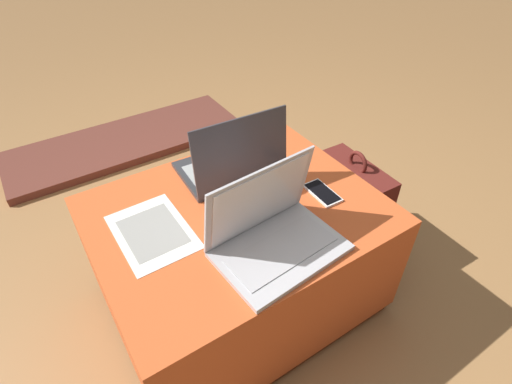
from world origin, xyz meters
name	(u,v)px	position (x,y,z in m)	size (l,w,h in m)	color
ground_plane	(241,297)	(0.00, 0.00, 0.00)	(14.00, 14.00, 0.00)	#9E7042
ottoman	(239,258)	(0.00, 0.00, 0.24)	(0.92, 0.74, 0.48)	maroon
laptop_near	(273,233)	(0.01, -0.20, 0.53)	(0.38, 0.27, 0.26)	#B7B7BC
laptop_far	(232,162)	(0.09, 0.17, 0.53)	(0.36, 0.27, 0.26)	#333338
cell_phone	(322,193)	(0.29, -0.09, 0.48)	(0.07, 0.14, 0.01)	white
backpack	(351,205)	(0.59, 0.03, 0.19)	(0.20, 0.35, 0.47)	#5B1E19
paper_sheet	(153,232)	(-0.27, 0.05, 0.48)	(0.21, 0.30, 0.00)	silver
fireplace_hearth	(127,141)	(0.00, 1.35, 0.02)	(1.40, 0.50, 0.04)	brown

